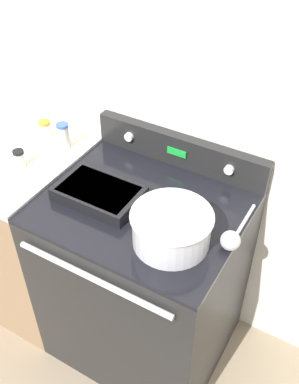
{
  "coord_description": "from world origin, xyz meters",
  "views": [
    {
      "loc": [
        0.69,
        -0.8,
        2.15
      ],
      "look_at": [
        0.02,
        0.36,
        1.01
      ],
      "focal_mm": 42.0,
      "sensor_mm": 36.0,
      "label": 1
    }
  ],
  "objects_px": {
    "mixing_bowl": "(172,227)",
    "spice_jar_blue_cap": "(64,136)",
    "casserole_dish": "(99,193)",
    "ladle": "(232,239)",
    "spice_jar_orange_cap": "(45,129)",
    "spice_jar_black_cap": "(20,159)"
  },
  "relations": [
    {
      "from": "mixing_bowl",
      "to": "spice_jar_blue_cap",
      "type": "xyz_separation_m",
      "value": [
        -0.7,
        0.27,
        -0.0
      ]
    },
    {
      "from": "casserole_dish",
      "to": "ladle",
      "type": "bearing_deg",
      "value": 3.03
    },
    {
      "from": "casserole_dish",
      "to": "spice_jar_orange_cap",
      "type": "distance_m",
      "value": 0.52
    },
    {
      "from": "casserole_dish",
      "to": "spice_jar_orange_cap",
      "type": "height_order",
      "value": "spice_jar_orange_cap"
    },
    {
      "from": "casserole_dish",
      "to": "spice_jar_black_cap",
      "type": "distance_m",
      "value": 0.41
    },
    {
      "from": "casserole_dish",
      "to": "spice_jar_orange_cap",
      "type": "bearing_deg",
      "value": 153.56
    },
    {
      "from": "spice_jar_blue_cap",
      "to": "casserole_dish",
      "type": "bearing_deg",
      "value": -31.72
    },
    {
      "from": "ladle",
      "to": "spice_jar_blue_cap",
      "type": "bearing_deg",
      "value": 168.69
    },
    {
      "from": "spice_jar_black_cap",
      "to": "casserole_dish",
      "type": "bearing_deg",
      "value": 1.28
    },
    {
      "from": "mixing_bowl",
      "to": "spice_jar_orange_cap",
      "type": "bearing_deg",
      "value": 160.37
    },
    {
      "from": "casserole_dish",
      "to": "spice_jar_black_cap",
      "type": "relative_size",
      "value": 4.02
    },
    {
      "from": "spice_jar_blue_cap",
      "to": "spice_jar_orange_cap",
      "type": "xyz_separation_m",
      "value": [
        -0.13,
        0.02,
        -0.02
      ]
    },
    {
      "from": "casserole_dish",
      "to": "ladle",
      "type": "xyz_separation_m",
      "value": [
        0.56,
        0.03,
        0.0
      ]
    },
    {
      "from": "spice_jar_blue_cap",
      "to": "spice_jar_black_cap",
      "type": "bearing_deg",
      "value": -107.76
    },
    {
      "from": "mixing_bowl",
      "to": "ladle",
      "type": "relative_size",
      "value": 1.03
    },
    {
      "from": "mixing_bowl",
      "to": "casserole_dish",
      "type": "relative_size",
      "value": 0.88
    },
    {
      "from": "casserole_dish",
      "to": "spice_jar_blue_cap",
      "type": "height_order",
      "value": "spice_jar_blue_cap"
    },
    {
      "from": "spice_jar_orange_cap",
      "to": "casserole_dish",
      "type": "bearing_deg",
      "value": -26.44
    },
    {
      "from": "mixing_bowl",
      "to": "spice_jar_black_cap",
      "type": "relative_size",
      "value": 3.52
    },
    {
      "from": "mixing_bowl",
      "to": "spice_jar_blue_cap",
      "type": "height_order",
      "value": "mixing_bowl"
    },
    {
      "from": "spice_jar_black_cap",
      "to": "mixing_bowl",
      "type": "bearing_deg",
      "value": -4.04
    },
    {
      "from": "casserole_dish",
      "to": "spice_jar_blue_cap",
      "type": "distance_m",
      "value": 0.4
    }
  ]
}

